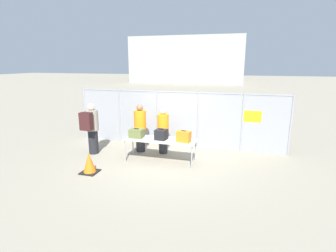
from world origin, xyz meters
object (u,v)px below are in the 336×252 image
Objects in this scene: suitcase_black at (161,135)px; suitcase_orange at (184,137)px; security_worker_near at (163,130)px; traveler_hooded at (91,127)px; inspection_table at (160,141)px; security_worker_far at (140,127)px; suitcase_olive at (137,133)px; traffic_cone at (89,163)px; utility_trailer at (225,124)px.

suitcase_orange reaches higher than suitcase_black.
security_worker_near reaches higher than suitcase_black.
suitcase_orange is 0.26× the size of traveler_hooded.
inspection_table is 1.30× the size of traveler_hooded.
security_worker_far is (-0.98, 0.75, 0.19)m from inspection_table.
security_worker_far is (-0.17, 0.76, 0.00)m from suitcase_olive.
security_worker_far is 2.85× the size of traffic_cone.
traveler_hooded reaches higher than utility_trailer.
suitcase_orange is 4.40m from utility_trailer.
utility_trailer is at bearing 58.21° from suitcase_olive.
utility_trailer is 6.63m from traffic_cone.
inspection_table is at bearing 40.08° from traffic_cone.
inspection_table is 0.82m from suitcase_orange.
security_worker_far reaches higher than inspection_table.
traffic_cone is (-3.51, -5.63, -0.12)m from utility_trailer.
suitcase_black is 0.09× the size of utility_trailer.
suitcase_orange is (0.79, -0.07, 0.22)m from inspection_table.
suitcase_black is at bearing 39.40° from traffic_cone.
security_worker_far is (-0.84, -0.04, 0.05)m from security_worker_near.
inspection_table is 1.44× the size of security_worker_near.
security_worker_near is (-0.93, 0.86, -0.08)m from suitcase_orange.
security_worker_far is at bearing 102.96° from suitcase_olive.
inspection_table is 1.35× the size of security_worker_far.
suitcase_black is 0.24× the size of security_worker_near.
suitcase_black is at bearing 121.59° from security_worker_far.
security_worker_far is 4.44m from utility_trailer.
traveler_hooded is at bearing 179.52° from suitcase_black.
inspection_table is at bearing 101.22° from security_worker_near.
security_worker_near is at bearing -119.58° from utility_trailer.
traveler_hooded is 6.01m from utility_trailer.
suitcase_olive is at bearing 50.98° from security_worker_near.
security_worker_far is at bearing -128.92° from utility_trailer.
traffic_cone is at bearing -151.27° from suitcase_orange.
traffic_cone is (-1.58, -2.23, -0.55)m from security_worker_near.
traveler_hooded reaches higher than security_worker_near.
traveler_hooded reaches higher than inspection_table.
traveler_hooded reaches higher than suitcase_olive.
suitcase_black is (0.04, -0.00, 0.21)m from inspection_table.
suitcase_olive is (-0.81, -0.01, 0.19)m from inspection_table.
utility_trailer reaches higher than traffic_cone.
traveler_hooded is (-2.55, 0.02, 0.08)m from suitcase_black.
inspection_table is at bearing -24.11° from traveler_hooded.
utility_trailer is 7.32× the size of traffic_cone.
suitcase_orange is 3.30m from traveler_hooded.
suitcase_orange is at bearing -25.28° from traveler_hooded.
utility_trailer is (1.79, 4.18, -0.29)m from inspection_table.
traffic_cone is at bearing 55.81° from security_worker_near.
suitcase_olive is at bearing 177.75° from suitcase_orange.
traveler_hooded is at bearing 3.46° from security_worker_far.
suitcase_black reaches higher than traffic_cone.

